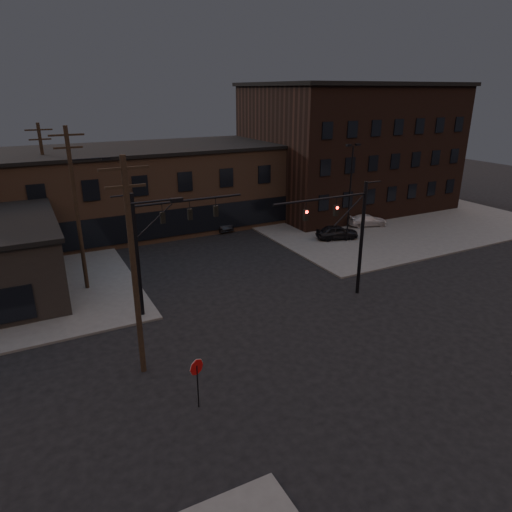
{
  "coord_description": "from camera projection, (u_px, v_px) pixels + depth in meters",
  "views": [
    {
      "loc": [
        -13.64,
        -18.48,
        13.66
      ],
      "look_at": [
        -0.81,
        6.13,
        3.5
      ],
      "focal_mm": 32.0,
      "sensor_mm": 36.0,
      "label": 1
    }
  ],
  "objects": [
    {
      "name": "ground",
      "position": [
        318.0,
        344.0,
        26.0
      ],
      "size": [
        140.0,
        140.0,
        0.0
      ],
      "primitive_type": "plane",
      "color": "black",
      "rests_on": "ground"
    },
    {
      "name": "sidewalk_ne",
      "position": [
        365.0,
        212.0,
        53.85
      ],
      "size": [
        30.0,
        30.0,
        0.15
      ],
      "primitive_type": "cube",
      "color": "#474744",
      "rests_on": "ground"
    },
    {
      "name": "building_row",
      "position": [
        167.0,
        187.0,
        47.94
      ],
      "size": [
        40.0,
        12.0,
        8.0
      ],
      "primitive_type": "cube",
      "color": "brown",
      "rests_on": "ground"
    },
    {
      "name": "building_right",
      "position": [
        348.0,
        148.0,
        54.8
      ],
      "size": [
        22.0,
        16.0,
        14.0
      ],
      "primitive_type": "cube",
      "color": "black",
      "rests_on": "ground"
    },
    {
      "name": "traffic_signal_near",
      "position": [
        349.0,
        229.0,
        30.38
      ],
      "size": [
        7.12,
        0.24,
        8.0
      ],
      "color": "black",
      "rests_on": "ground"
    },
    {
      "name": "traffic_signal_far",
      "position": [
        157.0,
        239.0,
        28.02
      ],
      "size": [
        7.12,
        0.24,
        8.0
      ],
      "color": "black",
      "rests_on": "ground"
    },
    {
      "name": "stop_sign",
      "position": [
        197.0,
        372.0,
        20.24
      ],
      "size": [
        0.72,
        0.33,
        2.48
      ],
      "color": "black",
      "rests_on": "ground"
    },
    {
      "name": "utility_pole_near",
      "position": [
        135.0,
        265.0,
        21.55
      ],
      "size": [
        3.7,
        0.28,
        11.0
      ],
      "color": "black",
      "rests_on": "ground"
    },
    {
      "name": "utility_pole_mid",
      "position": [
        77.0,
        207.0,
        31.02
      ],
      "size": [
        3.7,
        0.28,
        11.5
      ],
      "color": "black",
      "rests_on": "ground"
    },
    {
      "name": "utility_pole_far",
      "position": [
        47.0,
        183.0,
        40.67
      ],
      "size": [
        2.2,
        0.28,
        11.0
      ],
      "color": "black",
      "rests_on": "ground"
    },
    {
      "name": "lot_light_a",
      "position": [
        351.0,
        185.0,
        41.41
      ],
      "size": [
        1.5,
        0.28,
        9.14
      ],
      "color": "black",
      "rests_on": "ground"
    },
    {
      "name": "lot_light_b",
      "position": [
        366.0,
        171.0,
        48.18
      ],
      "size": [
        1.5,
        0.28,
        9.14
      ],
      "color": "black",
      "rests_on": "ground"
    },
    {
      "name": "parked_car_lot_a",
      "position": [
        337.0,
        232.0,
        43.62
      ],
      "size": [
        4.27,
        2.65,
        1.36
      ],
      "primitive_type": "imported",
      "rotation": [
        0.0,
        0.0,
        1.29
      ],
      "color": "black",
      "rests_on": "sidewalk_ne"
    },
    {
      "name": "parked_car_lot_b",
      "position": [
        367.0,
        220.0,
        47.86
      ],
      "size": [
        4.37,
        2.75,
        1.18
      ],
      "primitive_type": "imported",
      "rotation": [
        0.0,
        0.0,
        1.28
      ],
      "color": "#B9B9BB",
      "rests_on": "sidewalk_ne"
    },
    {
      "name": "car_crossing",
      "position": [
        217.0,
        223.0,
        47.16
      ],
      "size": [
        1.96,
        4.38,
        1.39
      ],
      "primitive_type": "imported",
      "rotation": [
        0.0,
        0.0,
        0.12
      ],
      "color": "black",
      "rests_on": "ground"
    }
  ]
}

